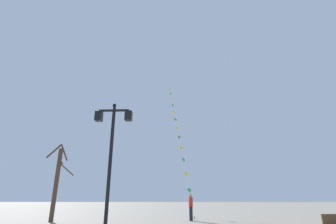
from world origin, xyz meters
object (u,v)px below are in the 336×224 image
kite_train (177,128)px  bare_tree (57,180)px  kite_flyer (191,206)px  twin_lantern_lamp_post (112,141)px

kite_train → bare_tree: 14.77m
kite_flyer → bare_tree: 9.08m
twin_lantern_lamp_post → kite_flyer: size_ratio=3.05×
twin_lantern_lamp_post → kite_train: bearing=81.7°
kite_train → bare_tree: (-7.96, -10.65, -6.44)m
twin_lantern_lamp_post → bare_tree: size_ratio=1.04×
twin_lantern_lamp_post → kite_flyer: 9.21m
kite_flyer → bare_tree: (-8.84, -1.23, 1.65)m
kite_train → bare_tree: bearing=-126.8°
bare_tree → kite_train: bearing=53.2°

